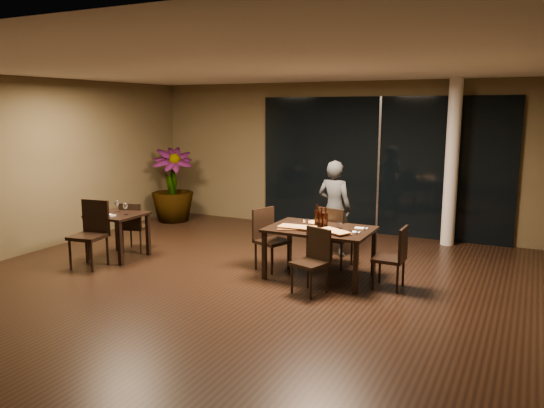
{
  "coord_description": "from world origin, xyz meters",
  "views": [
    {
      "loc": [
        3.73,
        -6.26,
        2.47
      ],
      "look_at": [
        0.23,
        0.76,
        1.05
      ],
      "focal_mm": 35.0,
      "sensor_mm": 36.0,
      "label": 1
    }
  ],
  "objects_px": {
    "chair_main_left": "(268,235)",
    "chair_side_far": "(133,224)",
    "bottle_b": "(326,218)",
    "potted_plant": "(172,185)",
    "chair_main_right": "(395,254)",
    "diner": "(334,208)",
    "chair_main_near": "(313,257)",
    "bottle_c": "(321,217)",
    "main_table": "(320,233)",
    "chair_side_near": "(91,230)",
    "bottle_a": "(317,215)",
    "side_table": "(118,221)",
    "chair_main_far": "(334,234)"
  },
  "relations": [
    {
      "from": "chair_main_far",
      "to": "bottle_b",
      "type": "distance_m",
      "value": 0.66
    },
    {
      "from": "potted_plant",
      "to": "diner",
      "type": "bearing_deg",
      "value": -13.92
    },
    {
      "from": "main_table",
      "to": "chair_side_near",
      "type": "distance_m",
      "value": 3.6
    },
    {
      "from": "chair_side_far",
      "to": "bottle_a",
      "type": "relative_size",
      "value": 2.59
    },
    {
      "from": "chair_main_near",
      "to": "bottle_c",
      "type": "height_order",
      "value": "bottle_c"
    },
    {
      "from": "chair_main_left",
      "to": "bottle_c",
      "type": "bearing_deg",
      "value": -69.8
    },
    {
      "from": "chair_side_far",
      "to": "bottle_a",
      "type": "height_order",
      "value": "bottle_a"
    },
    {
      "from": "chair_main_near",
      "to": "diner",
      "type": "bearing_deg",
      "value": 119.23
    },
    {
      "from": "chair_main_right",
      "to": "potted_plant",
      "type": "xyz_separation_m",
      "value": [
        -5.48,
        2.3,
        0.32
      ]
    },
    {
      "from": "chair_main_near",
      "to": "potted_plant",
      "type": "height_order",
      "value": "potted_plant"
    },
    {
      "from": "main_table",
      "to": "chair_main_right",
      "type": "relative_size",
      "value": 1.7
    },
    {
      "from": "potted_plant",
      "to": "chair_side_near",
      "type": "bearing_deg",
      "value": -74.45
    },
    {
      "from": "chair_main_right",
      "to": "diner",
      "type": "xyz_separation_m",
      "value": [
        -1.34,
        1.27,
        0.32
      ]
    },
    {
      "from": "chair_main_right",
      "to": "main_table",
      "type": "bearing_deg",
      "value": -90.61
    },
    {
      "from": "chair_side_far",
      "to": "potted_plant",
      "type": "height_order",
      "value": "potted_plant"
    },
    {
      "from": "potted_plant",
      "to": "bottle_a",
      "type": "height_order",
      "value": "potted_plant"
    },
    {
      "from": "diner",
      "to": "bottle_b",
      "type": "relative_size",
      "value": 5.31
    },
    {
      "from": "chair_main_right",
      "to": "diner",
      "type": "distance_m",
      "value": 1.88
    },
    {
      "from": "chair_main_left",
      "to": "potted_plant",
      "type": "height_order",
      "value": "potted_plant"
    },
    {
      "from": "chair_side_far",
      "to": "chair_side_near",
      "type": "relative_size",
      "value": 0.83
    },
    {
      "from": "chair_side_near",
      "to": "diner",
      "type": "xyz_separation_m",
      "value": [
        3.21,
        2.3,
        0.23
      ]
    },
    {
      "from": "chair_main_right",
      "to": "bottle_a",
      "type": "distance_m",
      "value": 1.27
    },
    {
      "from": "chair_side_far",
      "to": "diner",
      "type": "distance_m",
      "value": 3.5
    },
    {
      "from": "chair_side_near",
      "to": "chair_main_left",
      "type": "bearing_deg",
      "value": 15.17
    },
    {
      "from": "chair_main_near",
      "to": "bottle_a",
      "type": "height_order",
      "value": "bottle_a"
    },
    {
      "from": "potted_plant",
      "to": "bottle_b",
      "type": "height_order",
      "value": "potted_plant"
    },
    {
      "from": "main_table",
      "to": "chair_main_far",
      "type": "height_order",
      "value": "chair_main_far"
    },
    {
      "from": "chair_main_right",
      "to": "bottle_a",
      "type": "bearing_deg",
      "value": -94.29
    },
    {
      "from": "chair_main_left",
      "to": "diner",
      "type": "height_order",
      "value": "diner"
    },
    {
      "from": "bottle_c",
      "to": "chair_main_far",
      "type": "bearing_deg",
      "value": 88.03
    },
    {
      "from": "chair_side_far",
      "to": "bottle_c",
      "type": "xyz_separation_m",
      "value": [
        3.45,
        0.14,
        0.41
      ]
    },
    {
      "from": "potted_plant",
      "to": "bottle_c",
      "type": "height_order",
      "value": "potted_plant"
    },
    {
      "from": "diner",
      "to": "chair_main_far",
      "type": "bearing_deg",
      "value": 114.92
    },
    {
      "from": "main_table",
      "to": "chair_main_left",
      "type": "relative_size",
      "value": 1.58
    },
    {
      "from": "chair_main_near",
      "to": "chair_side_near",
      "type": "distance_m",
      "value": 3.62
    },
    {
      "from": "chair_main_left",
      "to": "potted_plant",
      "type": "relative_size",
      "value": 0.59
    },
    {
      "from": "chair_main_far",
      "to": "chair_main_near",
      "type": "relative_size",
      "value": 1.09
    },
    {
      "from": "chair_main_left",
      "to": "chair_main_right",
      "type": "height_order",
      "value": "chair_main_left"
    },
    {
      "from": "bottle_b",
      "to": "chair_main_left",
      "type": "bearing_deg",
      "value": 178.8
    },
    {
      "from": "chair_side_far",
      "to": "diner",
      "type": "xyz_separation_m",
      "value": [
        3.23,
        1.32,
        0.33
      ]
    },
    {
      "from": "side_table",
      "to": "bottle_a",
      "type": "distance_m",
      "value": 3.38
    },
    {
      "from": "main_table",
      "to": "chair_side_far",
      "type": "bearing_deg",
      "value": -178.96
    },
    {
      "from": "side_table",
      "to": "bottle_b",
      "type": "relative_size",
      "value": 2.62
    },
    {
      "from": "chair_main_right",
      "to": "bottle_b",
      "type": "height_order",
      "value": "bottle_b"
    },
    {
      "from": "bottle_a",
      "to": "chair_main_near",
      "type": "bearing_deg",
      "value": -71.59
    },
    {
      "from": "chair_side_far",
      "to": "potted_plant",
      "type": "relative_size",
      "value": 0.53
    },
    {
      "from": "chair_main_near",
      "to": "side_table",
      "type": "bearing_deg",
      "value": -164.55
    },
    {
      "from": "chair_main_left",
      "to": "chair_side_far",
      "type": "xyz_separation_m",
      "value": [
        -2.58,
        -0.13,
        -0.05
      ]
    },
    {
      "from": "bottle_b",
      "to": "chair_side_near",
      "type": "bearing_deg",
      "value": -162.7
    },
    {
      "from": "side_table",
      "to": "diner",
      "type": "distance_m",
      "value": 3.62
    }
  ]
}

